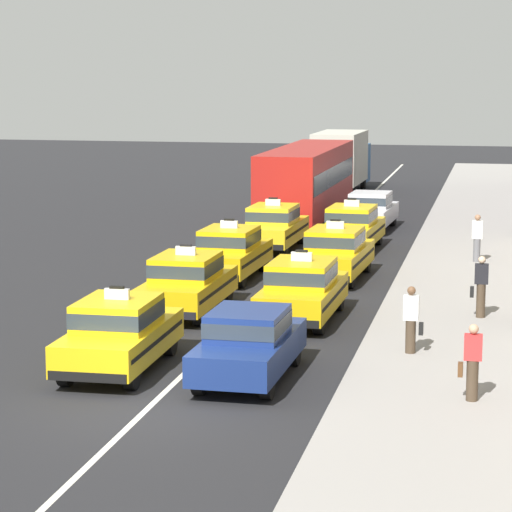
% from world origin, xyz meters
% --- Properties ---
extents(ground_plane, '(160.00, 160.00, 0.00)m').
position_xyz_m(ground_plane, '(0.00, 0.00, 0.00)').
color(ground_plane, '#232326').
extents(lane_stripe_left_right, '(0.14, 80.00, 0.01)m').
position_xyz_m(lane_stripe_left_right, '(0.00, 20.00, 0.00)').
color(lane_stripe_left_right, silver).
rests_on(lane_stripe_left_right, ground).
extents(sidewalk_curb, '(4.00, 90.00, 0.15)m').
position_xyz_m(sidewalk_curb, '(5.60, 15.00, 0.07)').
color(sidewalk_curb, '#9E9993').
rests_on(sidewalk_curb, ground).
extents(taxi_left_nearest, '(1.87, 4.58, 1.96)m').
position_xyz_m(taxi_left_nearest, '(-1.50, 2.87, 0.88)').
color(taxi_left_nearest, black).
rests_on(taxi_left_nearest, ground).
extents(taxi_left_second, '(1.87, 4.58, 1.96)m').
position_xyz_m(taxi_left_second, '(-1.62, 9.17, 0.88)').
color(taxi_left_second, black).
rests_on(taxi_left_second, ground).
extents(taxi_left_third, '(1.94, 4.61, 1.96)m').
position_xyz_m(taxi_left_third, '(-1.69, 14.69, 0.88)').
color(taxi_left_third, black).
rests_on(taxi_left_third, ground).
extents(taxi_left_fourth, '(1.94, 4.61, 1.96)m').
position_xyz_m(taxi_left_fourth, '(-1.48, 20.98, 0.88)').
color(taxi_left_fourth, black).
rests_on(taxi_left_fourth, ground).
extents(bus_left_fifth, '(2.69, 11.24, 3.22)m').
position_xyz_m(bus_left_fifth, '(-1.66, 29.57, 1.82)').
color(bus_left_fifth, black).
rests_on(bus_left_fifth, ground).
extents(box_truck_left_sixth, '(2.44, 7.02, 3.27)m').
position_xyz_m(box_truck_left_sixth, '(-1.72, 41.55, 1.78)').
color(box_truck_left_sixth, black).
rests_on(box_truck_left_sixth, ground).
extents(sedan_right_nearest, '(1.85, 4.33, 1.58)m').
position_xyz_m(sedan_right_nearest, '(1.53, 2.66, 0.85)').
color(sedan_right_nearest, black).
rests_on(sedan_right_nearest, ground).
extents(taxi_right_second, '(1.91, 4.60, 1.96)m').
position_xyz_m(taxi_right_second, '(1.66, 8.83, 0.88)').
color(taxi_right_second, black).
rests_on(taxi_right_second, ground).
extents(taxi_right_third, '(2.01, 4.64, 1.96)m').
position_xyz_m(taxi_right_third, '(1.66, 15.26, 0.88)').
color(taxi_right_third, black).
rests_on(taxi_right_third, ground).
extents(taxi_right_fourth, '(2.03, 4.64, 1.96)m').
position_xyz_m(taxi_right_fourth, '(1.41, 21.32, 0.88)').
color(taxi_right_fourth, black).
rests_on(taxi_right_fourth, ground).
extents(sedan_right_fifth, '(1.98, 4.38, 1.58)m').
position_xyz_m(sedan_right_fifth, '(1.47, 26.99, 0.85)').
color(sedan_right_fifth, black).
rests_on(sedan_right_fifth, ground).
extents(pedestrian_near_crosswalk, '(0.47, 0.24, 1.58)m').
position_xyz_m(pedestrian_near_crosswalk, '(6.36, 1.50, 0.94)').
color(pedestrian_near_crosswalk, '#473828').
rests_on(pedestrian_near_crosswalk, sidewalk_curb).
extents(pedestrian_mid_block, '(0.36, 0.24, 1.63)m').
position_xyz_m(pedestrian_mid_block, '(6.04, 18.79, 0.97)').
color(pedestrian_mid_block, slate).
rests_on(pedestrian_mid_block, sidewalk_curb).
extents(pedestrian_by_storefront, '(0.47, 0.24, 1.59)m').
position_xyz_m(pedestrian_by_storefront, '(4.86, 5.26, 0.94)').
color(pedestrian_by_storefront, '#473828').
rests_on(pedestrian_by_storefront, sidewalk_curb).
extents(pedestrian_trailing, '(0.47, 0.24, 1.66)m').
position_xyz_m(pedestrian_trailing, '(6.36, 9.61, 0.98)').
color(pedestrian_trailing, '#473828').
rests_on(pedestrian_trailing, sidewalk_curb).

